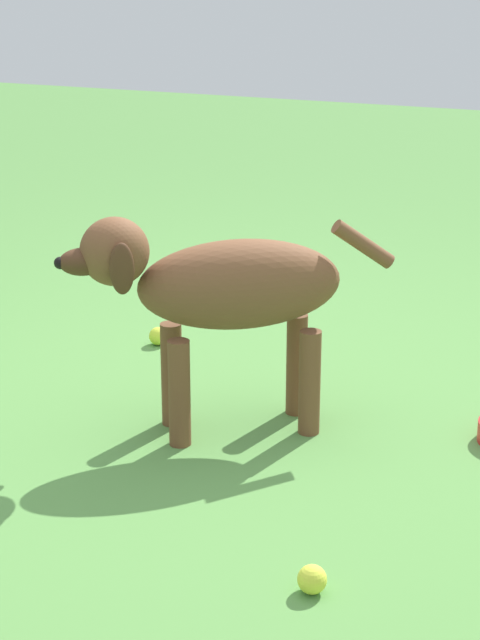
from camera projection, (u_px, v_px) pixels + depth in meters
ground at (215, 413)px, 3.26m from camera, size 14.00×14.00×0.00m
dog at (220, 289)px, 3.01m from camera, size 0.63×0.81×0.66m
tennis_ball_0 at (158, 336)px, 3.82m from camera, size 0.07×0.07×0.07m
tennis_ball_1 at (312, 579)px, 2.33m from camera, size 0.07×0.07×0.07m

